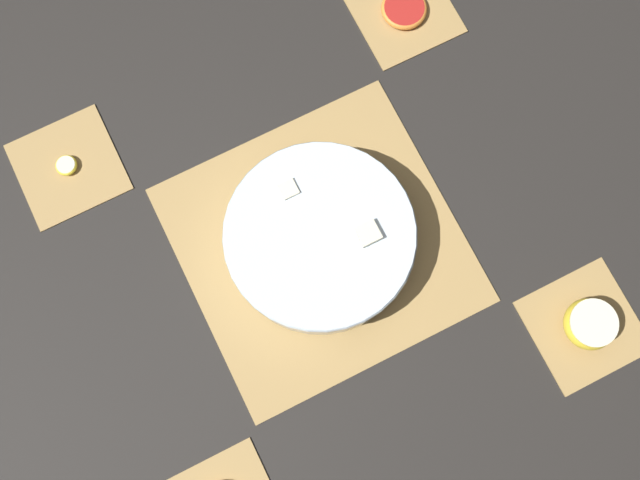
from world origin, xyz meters
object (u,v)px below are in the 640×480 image
object	(u,v)px
apple_half	(590,324)
grapefruit_slice	(404,9)
fruit_salad_bowl	(320,238)
banana_coin_single	(66,165)

from	to	relation	value
apple_half	grapefruit_slice	xyz separation A→B (m)	(0.59, -0.00, -0.02)
fruit_salad_bowl	banana_coin_single	bearing A→B (deg)	45.92
apple_half	grapefruit_slice	distance (m)	0.59
apple_half	grapefruit_slice	size ratio (longest dim) A/B	1.02
banana_coin_single	fruit_salad_bowl	bearing A→B (deg)	-134.08
fruit_salad_bowl	grapefruit_slice	xyz separation A→B (m)	(0.29, -0.30, -0.04)
banana_coin_single	grapefruit_slice	xyz separation A→B (m)	(0.00, -0.61, 0.00)
banana_coin_single	apple_half	bearing A→B (deg)	-134.07
fruit_salad_bowl	apple_half	bearing A→B (deg)	-134.06
fruit_salad_bowl	grapefruit_slice	bearing A→B (deg)	-45.89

